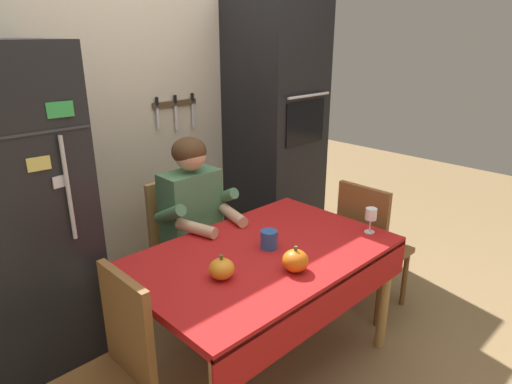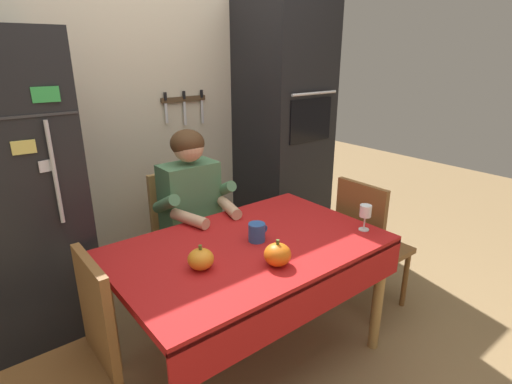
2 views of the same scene
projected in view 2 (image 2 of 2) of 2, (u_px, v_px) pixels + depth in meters
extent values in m
plane|color=#93754C|center=(261.00, 367.00, 2.26)|extent=(10.00, 10.00, 0.00)
cube|color=beige|center=(147.00, 109.00, 2.85)|extent=(3.70, 0.10, 2.60)
cube|color=#4C3823|center=(184.00, 99.00, 2.94)|extent=(0.36, 0.02, 0.04)
cube|color=silver|center=(166.00, 113.00, 2.88)|extent=(0.02, 0.01, 0.14)
cube|color=black|center=(165.00, 96.00, 2.84)|extent=(0.02, 0.01, 0.06)
cube|color=silver|center=(185.00, 114.00, 2.97)|extent=(0.02, 0.01, 0.17)
cube|color=black|center=(184.00, 95.00, 2.92)|extent=(0.02, 0.01, 0.06)
cube|color=silver|center=(202.00, 112.00, 3.06)|extent=(0.02, 0.01, 0.17)
cube|color=black|center=(202.00, 94.00, 3.01)|extent=(0.02, 0.01, 0.06)
cube|color=black|center=(7.00, 210.00, 2.11)|extent=(0.68, 0.68, 1.80)
cylinder|color=silver|center=(55.00, 173.00, 1.87)|extent=(0.02, 0.02, 0.50)
cube|color=#E5D666|center=(24.00, 147.00, 1.77)|extent=(0.10, 0.02, 0.06)
cube|color=green|center=(46.00, 94.00, 1.77)|extent=(0.12, 0.02, 0.07)
cube|color=silver|center=(46.00, 166.00, 1.85)|extent=(0.06, 0.02, 0.05)
cube|color=black|center=(283.00, 134.00, 3.27)|extent=(0.60, 0.60, 2.10)
cube|color=black|center=(311.00, 120.00, 2.99)|extent=(0.42, 0.01, 0.32)
cylinder|color=silver|center=(315.00, 93.00, 2.91)|extent=(0.45, 0.02, 0.02)
cylinder|color=tan|center=(110.00, 317.00, 2.13)|extent=(0.06, 0.06, 0.70)
cylinder|color=tan|center=(378.00, 297.00, 2.31)|extent=(0.06, 0.06, 0.70)
cylinder|color=tan|center=(286.00, 248.00, 2.88)|extent=(0.06, 0.06, 0.70)
cube|color=red|center=(249.00, 247.00, 2.10)|extent=(1.40, 0.90, 0.04)
cube|color=red|center=(309.00, 302.00, 1.80)|extent=(1.40, 0.01, 0.20)
cube|color=tan|center=(190.00, 247.00, 2.71)|extent=(0.40, 0.40, 0.04)
cube|color=tan|center=(175.00, 204.00, 2.76)|extent=(0.36, 0.04, 0.48)
cylinder|color=tan|center=(182.00, 296.00, 2.56)|extent=(0.04, 0.04, 0.41)
cylinder|color=tan|center=(158.00, 274.00, 2.81)|extent=(0.04, 0.04, 0.41)
cylinder|color=tan|center=(226.00, 278.00, 2.76)|extent=(0.04, 0.04, 0.41)
cylinder|color=tan|center=(200.00, 259.00, 3.01)|extent=(0.04, 0.04, 0.41)
cube|color=#38384C|center=(210.00, 330.00, 2.51)|extent=(0.10, 0.22, 0.08)
cube|color=#38384C|center=(236.00, 317.00, 2.62)|extent=(0.10, 0.22, 0.08)
cylinder|color=#38384C|center=(203.00, 300.00, 2.49)|extent=(0.09, 0.09, 0.38)
cylinder|color=#38384C|center=(230.00, 288.00, 2.60)|extent=(0.09, 0.09, 0.38)
cube|color=#38384C|center=(189.00, 251.00, 2.52)|extent=(0.12, 0.40, 0.11)
cube|color=#38384C|center=(213.00, 243.00, 2.63)|extent=(0.12, 0.40, 0.11)
cube|color=#4C7F56|center=(190.00, 200.00, 2.56)|extent=(0.36, 0.20, 0.48)
cylinder|color=#4C7F56|center=(166.00, 204.00, 2.38)|extent=(0.07, 0.26, 0.18)
cylinder|color=#4C7F56|center=(222.00, 190.00, 2.62)|extent=(0.07, 0.26, 0.18)
cylinder|color=#D8A884|center=(190.00, 219.00, 2.31)|extent=(0.13, 0.27, 0.07)
cylinder|color=#D8A884|center=(229.00, 208.00, 2.47)|extent=(0.13, 0.27, 0.07)
sphere|color=#D8A884|center=(188.00, 147.00, 2.43)|extent=(0.19, 0.19, 0.19)
ellipsoid|color=#472D19|center=(187.00, 143.00, 2.43)|extent=(0.21, 0.21, 0.17)
cube|color=brown|center=(59.00, 384.00, 1.60)|extent=(0.40, 0.40, 0.04)
cube|color=brown|center=(96.00, 312.00, 1.62)|extent=(0.04, 0.36, 0.48)
cylinder|color=brown|center=(96.00, 381.00, 1.90)|extent=(0.04, 0.04, 0.41)
cube|color=brown|center=(373.00, 248.00, 2.70)|extent=(0.40, 0.40, 0.04)
cube|color=brown|center=(359.00, 220.00, 2.51)|extent=(0.04, 0.36, 0.48)
cylinder|color=brown|center=(405.00, 279.00, 2.75)|extent=(0.04, 0.04, 0.41)
cylinder|color=brown|center=(375.00, 297.00, 2.55)|extent=(0.04, 0.04, 0.41)
cylinder|color=brown|center=(364.00, 260.00, 3.00)|extent=(0.04, 0.04, 0.41)
cylinder|color=brown|center=(334.00, 275.00, 2.80)|extent=(0.04, 0.04, 0.41)
cylinder|color=#2D569E|center=(257.00, 232.00, 2.10)|extent=(0.09, 0.09, 0.10)
torus|color=#2D569E|center=(264.00, 229.00, 2.13)|extent=(0.05, 0.01, 0.05)
cylinder|color=white|center=(364.00, 229.00, 2.25)|extent=(0.06, 0.06, 0.01)
cylinder|color=white|center=(364.00, 223.00, 2.23)|extent=(0.01, 0.01, 0.08)
cylinder|color=white|center=(366.00, 211.00, 2.21)|extent=(0.06, 0.06, 0.07)
ellipsoid|color=orange|center=(201.00, 259.00, 1.83)|extent=(0.12, 0.12, 0.10)
cylinder|color=#4C6023|center=(200.00, 247.00, 1.81)|extent=(0.02, 0.02, 0.02)
ellipsoid|color=orange|center=(277.00, 255.00, 1.86)|extent=(0.13, 0.13, 0.11)
cylinder|color=#4C6023|center=(278.00, 242.00, 1.84)|extent=(0.02, 0.02, 0.02)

